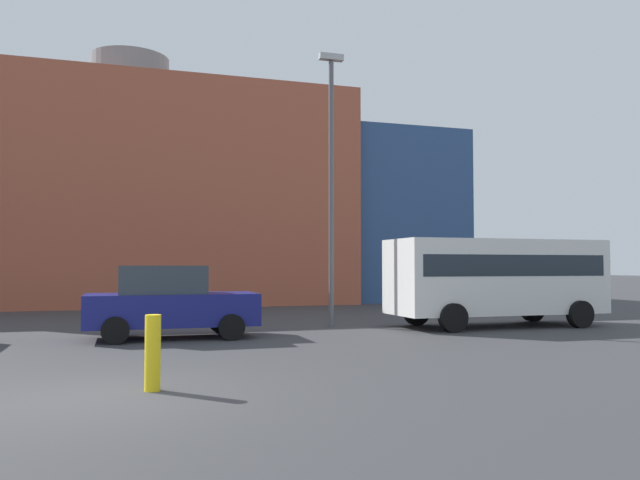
# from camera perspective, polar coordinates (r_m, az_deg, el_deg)

# --- Properties ---
(ground_plane) EXTENTS (200.00, 200.00, 0.00)m
(ground_plane) POSITION_cam_1_polar(r_m,az_deg,el_deg) (9.89, -19.23, -13.32)
(ground_plane) COLOR #38383A
(building_backdrop) EXTENTS (35.38, 10.31, 12.84)m
(building_backdrop) POSITION_cam_1_polar(r_m,az_deg,el_deg) (34.23, -17.03, 3.29)
(building_backdrop) COLOR #B2563D
(building_backdrop) RESTS_ON ground_plane
(parked_car_2) EXTENTS (4.41, 2.16, 1.91)m
(parked_car_2) POSITION_cam_1_polar(r_m,az_deg,el_deg) (17.08, -13.53, -5.51)
(parked_car_2) COLOR navy
(parked_car_2) RESTS_ON ground_plane
(white_bus) EXTENTS (6.80, 2.62, 2.72)m
(white_bus) POSITION_cam_1_polar(r_m,az_deg,el_deg) (20.55, 15.72, -3.08)
(white_bus) COLOR white
(white_bus) RESTS_ON ground_plane
(bollard_yellow_0) EXTENTS (0.24, 0.24, 1.15)m
(bollard_yellow_0) POSITION_cam_1_polar(r_m,az_deg,el_deg) (10.02, -14.97, -9.88)
(bollard_yellow_0) COLOR yellow
(bollard_yellow_0) RESTS_ON ground_plane
(street_lamp) EXTENTS (0.80, 0.24, 8.74)m
(street_lamp) POSITION_cam_1_polar(r_m,az_deg,el_deg) (20.16, 1.02, 6.18)
(street_lamp) COLOR #59595E
(street_lamp) RESTS_ON ground_plane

